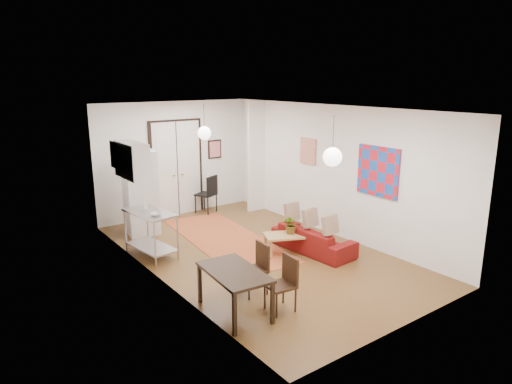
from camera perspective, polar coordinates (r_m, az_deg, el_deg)
floor at (r=9.33m, az=0.10°, el=-7.66°), size 7.00×7.00×0.00m
ceiling at (r=8.69m, az=0.11°, el=10.41°), size 4.20×7.00×0.02m
wall_back at (r=11.85m, az=-10.00°, el=4.10°), size 4.20×0.02×2.90m
wall_front at (r=6.52m, az=18.71°, el=-4.57°), size 4.20×0.02×2.90m
wall_left at (r=7.87m, az=-12.30°, el=-1.00°), size 0.02×7.00×2.90m
wall_right at (r=10.26m, az=9.61°, el=2.59°), size 0.02×7.00×2.90m
double_doors at (r=11.85m, az=-9.86°, el=2.88°), size 1.44×0.06×2.50m
stub_partition at (r=11.99m, az=0.01°, el=4.43°), size 0.50×0.10×2.90m
wall_cabinet at (r=9.21m, az=-15.27°, el=3.85°), size 0.35×1.00×0.70m
painting_popart at (r=9.39m, az=15.01°, el=2.50°), size 0.05×1.00×1.00m
painting_abstract at (r=10.74m, az=6.53°, el=5.11°), size 0.05×0.50×0.60m
poster_back at (r=12.34m, az=-5.17°, el=5.35°), size 0.40×0.03×0.50m
print_left at (r=9.61m, az=-17.21°, el=4.43°), size 0.03×0.44×0.54m
pendant_back at (r=10.42m, az=-6.48°, el=7.34°), size 0.30×0.30×0.80m
pendant_front at (r=7.26m, az=9.53°, el=4.35°), size 0.30×0.30×0.80m
kilim_rug at (r=10.11m, az=-3.81°, el=-5.93°), size 1.85×4.04×0.01m
sofa at (r=9.43m, az=7.16°, el=-5.83°), size 0.83×1.84×0.52m
coffee_table at (r=9.22m, az=3.97°, el=-5.61°), size 1.05×0.84×0.41m
potted_plant at (r=9.20m, az=4.47°, el=-4.00°), size 0.45×0.43×0.40m
kitchen_counter at (r=9.29m, az=-13.04°, el=-4.32°), size 0.75×1.25×0.90m
bowl at (r=8.92m, az=-12.39°, el=-2.70°), size 0.25×0.25×0.05m
soap_bottle at (r=9.39m, az=-13.79°, el=-1.51°), size 0.10×0.10×0.19m
fridge at (r=10.56m, az=-14.22°, el=-0.07°), size 0.76×0.76×1.91m
dining_table at (r=6.88m, az=-2.75°, el=-10.37°), size 0.81×1.29×0.68m
dining_chair_near at (r=7.57m, az=-0.74°, el=-9.01°), size 0.44×0.59×0.85m
dining_chair_far at (r=7.06m, az=2.62°, el=-10.79°), size 0.44×0.59×0.85m
black_side_chair at (r=12.10m, az=-6.54°, el=0.24°), size 0.61×0.62×1.00m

